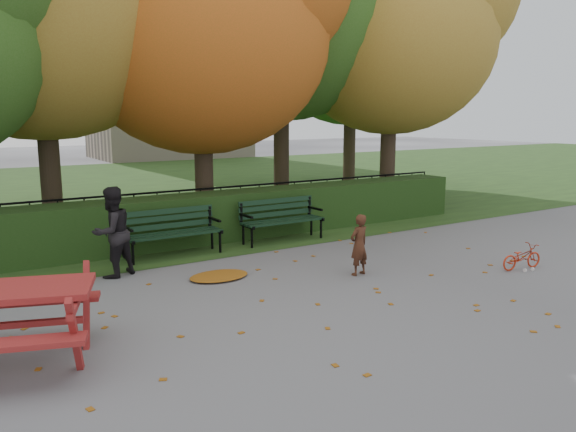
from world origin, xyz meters
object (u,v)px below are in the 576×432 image
bench_right (281,216)px  adult (112,232)px  bicycle (522,257)px  tree_e (406,25)px  bench_left (172,229)px  tree_c (218,17)px  tree_g (363,36)px  child (359,245)px

bench_right → adult: size_ratio=1.21×
adult → bicycle: size_ratio=1.79×
tree_e → bench_left: tree_e is taller
tree_e → bench_right: tree_e is taller
tree_c → bicycle: tree_c is taller
tree_e → bench_left: 9.29m
tree_g → adult: 13.74m
bench_right → child: 2.91m
tree_g → bench_right: (-7.23, -6.06, -4.85)m
tree_e → bench_right: bearing=-159.1°
tree_e → bench_right: size_ratio=4.53×
tree_c → bicycle: (2.57, -6.41, -4.61)m
child → bicycle: size_ratio=1.23×
tree_g → bicycle: bearing=-115.8°
bench_right → tree_c: bearing=96.7°
tree_g → bench_right: 10.61m
tree_g → bench_left: (-9.63, -6.06, -4.85)m
bench_right → adult: adult is taller
tree_c → bench_right: tree_c is taller
tree_c → tree_e: (5.69, -0.19, 0.26)m
adult → bicycle: (6.03, -3.35, -0.53)m
tree_e → child: (-5.70, -4.97, -4.57)m
bench_right → bicycle: 4.76m
tree_g → child: bearing=-130.0°
bicycle → bench_right: bearing=37.7°
bench_left → tree_g: bearing=32.2°
tree_e → child: bearing=-139.0°
tree_c → bench_left: size_ratio=4.44×
tree_c → bench_left: tree_c is taller
tree_g → tree_e: bearing=-114.4°
tree_e → tree_g: size_ratio=0.95×
bench_left → child: bearing=-53.8°
tree_g → bench_left: 12.37m
tree_g → bench_right: bearing=-140.0°
tree_e → tree_g: bearing=65.6°
bench_left → child: 3.59m
tree_e → bench_left: bearing=-165.2°
tree_c → bicycle: bearing=-68.2°
bicycle → tree_c: bearing=30.5°
bicycle → tree_e: bearing=-18.0°
tree_e → adult: tree_e is taller
bench_right → bench_left: bearing=180.0°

